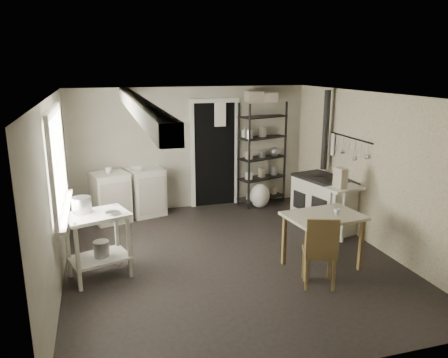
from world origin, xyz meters
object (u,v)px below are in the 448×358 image
object	(u,v)px
prep_table	(99,248)
base_cabinets	(129,193)
shelf_rack	(262,157)
chair	(319,249)
flour_sack	(260,195)
work_table	(322,241)
stockpot	(82,207)
stove	(325,202)

from	to	relation	value
prep_table	base_cabinets	bearing A→B (deg)	76.23
base_cabinets	shelf_rack	xyz separation A→B (m)	(2.59, 0.12, 0.49)
base_cabinets	chair	world-z (taller)	chair
flour_sack	shelf_rack	bearing A→B (deg)	63.69
work_table	shelf_rack	bearing A→B (deg)	85.28
prep_table	flour_sack	world-z (taller)	prep_table
chair	prep_table	bearing A→B (deg)	179.81
stockpot	flour_sack	size ratio (longest dim) A/B	0.56
prep_table	stockpot	distance (m)	0.58
stockpot	chair	xyz separation A→B (m)	(2.79, -1.08, -0.45)
shelf_rack	stockpot	bearing A→B (deg)	-164.81
stockpot	work_table	bearing A→B (deg)	-11.82
stove	chair	world-z (taller)	chair
shelf_rack	flour_sack	size ratio (longest dim) A/B	4.28
prep_table	stockpot	world-z (taller)	stockpot
stockpot	flour_sack	xyz separation A→B (m)	(3.19, 2.01, -0.70)
work_table	flour_sack	distance (m)	2.66
stove	work_table	distance (m)	1.56
stockpot	work_table	world-z (taller)	stockpot
stove	work_table	bearing A→B (deg)	-133.29
prep_table	base_cabinets	xyz separation A→B (m)	(0.55, 2.25, 0.06)
shelf_rack	flour_sack	world-z (taller)	shelf_rack
shelf_rack	stove	distance (m)	1.72
stockpot	shelf_rack	xyz separation A→B (m)	(3.31, 2.27, 0.01)
prep_table	work_table	size ratio (longest dim) A/B	0.88
base_cabinets	chair	bearing A→B (deg)	-73.34
prep_table	chair	world-z (taller)	chair
work_table	prep_table	bearing A→B (deg)	169.56
shelf_rack	stove	world-z (taller)	shelf_rack
shelf_rack	flour_sack	xyz separation A→B (m)	(-0.12, -0.25, -0.71)
stockpot	base_cabinets	distance (m)	2.31
stockpot	stove	xyz separation A→B (m)	(3.85, 0.71, -0.50)
work_table	flour_sack	xyz separation A→B (m)	(0.12, 2.66, -0.14)
stockpot	base_cabinets	bearing A→B (deg)	71.48
stove	chair	distance (m)	2.08
prep_table	stove	bearing A→B (deg)	12.54
prep_table	chair	bearing A→B (deg)	-20.28
stockpot	shelf_rack	size ratio (longest dim) A/B	0.13
shelf_rack	work_table	distance (m)	2.97
stove	chair	size ratio (longest dim) A/B	1.18
shelf_rack	chair	bearing A→B (deg)	-118.06
base_cabinets	flour_sack	bearing A→B (deg)	-19.08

